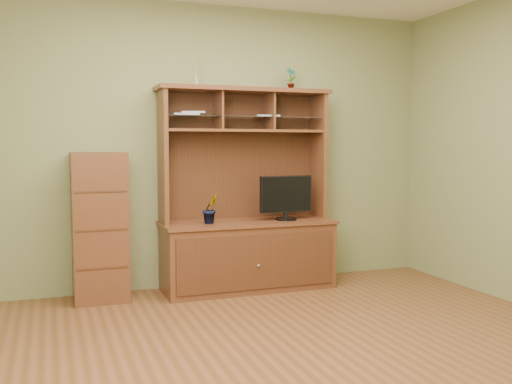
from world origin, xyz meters
TOP-DOWN VIEW (x-y plane):
  - room at (0.00, 0.00)m, footprint 4.54×4.04m
  - media_hutch at (0.24, 1.73)m, footprint 1.66×0.61m
  - monitor at (0.61, 1.64)m, footprint 0.53×0.20m
  - orchid_plant at (-0.14, 1.65)m, footprint 0.18×0.16m
  - top_plant at (0.72, 1.80)m, footprint 0.12×0.09m
  - reed_diffuser at (-0.22, 1.80)m, footprint 0.06×0.06m
  - magazines at (-0.03, 1.80)m, footprint 1.05×0.22m
  - side_cabinet at (-1.10, 1.77)m, footprint 0.47×0.42m

SIDE VIEW (x-z plane):
  - media_hutch at x=0.24m, z-range -0.43..1.47m
  - side_cabinet at x=-1.10m, z-range 0.00..1.30m
  - orchid_plant at x=-0.14m, z-range 0.65..0.92m
  - monitor at x=0.61m, z-range 0.66..1.08m
  - room at x=0.00m, z-range -0.02..2.72m
  - magazines at x=-0.03m, z-range 1.63..1.67m
  - reed_diffuser at x=-0.22m, z-range 1.87..2.15m
  - top_plant at x=0.72m, z-range 1.90..2.12m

